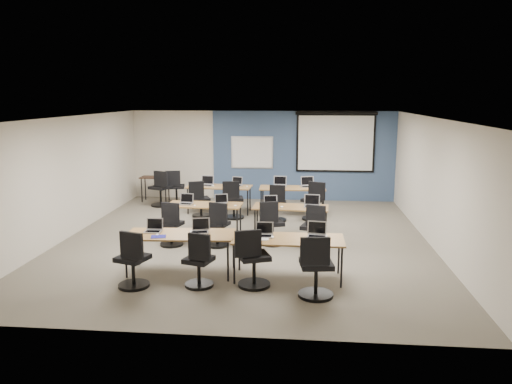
# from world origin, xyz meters

# --- Properties ---
(floor) EXTENTS (8.00, 9.00, 0.02)m
(floor) POSITION_xyz_m (0.00, 0.00, 0.00)
(floor) COLOR #6B6354
(floor) RESTS_ON ground
(ceiling) EXTENTS (8.00, 9.00, 0.02)m
(ceiling) POSITION_xyz_m (0.00, 0.00, 2.70)
(ceiling) COLOR white
(ceiling) RESTS_ON ground
(wall_back) EXTENTS (8.00, 0.04, 2.70)m
(wall_back) POSITION_xyz_m (0.00, 4.50, 1.35)
(wall_back) COLOR beige
(wall_back) RESTS_ON ground
(wall_front) EXTENTS (8.00, 0.04, 2.70)m
(wall_front) POSITION_xyz_m (0.00, -4.50, 1.35)
(wall_front) COLOR beige
(wall_front) RESTS_ON ground
(wall_left) EXTENTS (0.04, 9.00, 2.70)m
(wall_left) POSITION_xyz_m (-4.00, 0.00, 1.35)
(wall_left) COLOR beige
(wall_left) RESTS_ON ground
(wall_right) EXTENTS (0.04, 9.00, 2.70)m
(wall_right) POSITION_xyz_m (4.00, 0.00, 1.35)
(wall_right) COLOR beige
(wall_right) RESTS_ON ground
(blue_accent_panel) EXTENTS (5.50, 0.04, 2.70)m
(blue_accent_panel) POSITION_xyz_m (1.25, 4.47, 1.35)
(blue_accent_panel) COLOR #3D5977
(blue_accent_panel) RESTS_ON wall_back
(whiteboard) EXTENTS (1.28, 0.03, 0.98)m
(whiteboard) POSITION_xyz_m (-0.30, 4.43, 1.45)
(whiteboard) COLOR silver
(whiteboard) RESTS_ON wall_back
(projector_screen) EXTENTS (2.40, 0.10, 1.82)m
(projector_screen) POSITION_xyz_m (2.20, 4.41, 1.89)
(projector_screen) COLOR black
(projector_screen) RESTS_ON wall_back
(training_table_front_left) EXTENTS (1.92, 0.80, 0.73)m
(training_table_front_left) POSITION_xyz_m (-0.91, -2.17, 0.69)
(training_table_front_left) COLOR brown
(training_table_front_left) RESTS_ON floor
(training_table_front_right) EXTENTS (1.92, 0.80, 0.73)m
(training_table_front_right) POSITION_xyz_m (1.02, -2.28, 0.69)
(training_table_front_right) COLOR olive
(training_table_front_right) RESTS_ON floor
(training_table_mid_left) EXTENTS (1.69, 0.70, 0.73)m
(training_table_mid_left) POSITION_xyz_m (-0.96, 0.29, 0.68)
(training_table_mid_left) COLOR #A56C3F
(training_table_mid_left) RESTS_ON floor
(training_table_mid_right) EXTENTS (1.67, 0.69, 0.73)m
(training_table_mid_right) POSITION_xyz_m (0.99, 0.25, 0.68)
(training_table_mid_right) COLOR olive
(training_table_mid_right) RESTS_ON floor
(training_table_back_left) EXTENTS (1.74, 0.73, 0.73)m
(training_table_back_left) POSITION_xyz_m (-1.01, 2.59, 0.68)
(training_table_back_left) COLOR brown
(training_table_back_left) RESTS_ON floor
(training_table_back_right) EXTENTS (1.76, 0.73, 0.73)m
(training_table_back_right) POSITION_xyz_m (0.98, 2.58, 0.68)
(training_table_back_right) COLOR #955936
(training_table_back_right) RESTS_ON floor
(laptop_0) EXTENTS (0.30, 0.26, 0.23)m
(laptop_0) POSITION_xyz_m (-1.43, -2.07, 0.79)
(laptop_0) COLOR silver
(laptop_0) RESTS_ON training_table_front_left
(mouse_0) EXTENTS (0.06, 0.09, 0.03)m
(mouse_0) POSITION_xyz_m (-1.30, -2.30, 0.74)
(mouse_0) COLOR white
(mouse_0) RESTS_ON training_table_front_left
(task_chair_0) EXTENTS (0.54, 0.52, 1.00)m
(task_chair_0) POSITION_xyz_m (-1.53, -2.95, 0.41)
(task_chair_0) COLOR black
(task_chair_0) RESTS_ON floor
(laptop_1) EXTENTS (0.32, 0.28, 0.25)m
(laptop_1) POSITION_xyz_m (-0.58, -2.03, 0.79)
(laptop_1) COLOR silver
(laptop_1) RESTS_ON training_table_front_left
(mouse_1) EXTENTS (0.08, 0.11, 0.04)m
(mouse_1) POSITION_xyz_m (-0.39, -2.29, 0.74)
(mouse_1) COLOR white
(mouse_1) RESTS_ON training_table_front_left
(task_chair_1) EXTENTS (0.49, 0.48, 0.97)m
(task_chair_1) POSITION_xyz_m (-0.44, -2.82, 0.40)
(task_chair_1) COLOR black
(task_chair_1) RESTS_ON floor
(laptop_2) EXTENTS (0.31, 0.26, 0.24)m
(laptop_2) POSITION_xyz_m (0.59, -2.17, 0.79)
(laptop_2) COLOR #B4B4BF
(laptop_2) RESTS_ON training_table_front_right
(mouse_2) EXTENTS (0.07, 0.11, 0.04)m
(mouse_2) POSITION_xyz_m (0.74, -2.27, 0.74)
(mouse_2) COLOR white
(mouse_2) RESTS_ON training_table_front_right
(task_chair_2) EXTENTS (0.57, 0.55, 1.02)m
(task_chair_2) POSITION_xyz_m (0.44, -2.73, 0.42)
(task_chair_2) COLOR black
(task_chair_2) RESTS_ON floor
(laptop_3) EXTENTS (0.34, 0.29, 0.26)m
(laptop_3) POSITION_xyz_m (1.51, -2.11, 0.79)
(laptop_3) COLOR #BABABE
(laptop_3) RESTS_ON training_table_front_right
(mouse_3) EXTENTS (0.08, 0.11, 0.04)m
(mouse_3) POSITION_xyz_m (1.66, -2.25, 0.74)
(mouse_3) COLOR white
(mouse_3) RESTS_ON training_table_front_right
(task_chair_3) EXTENTS (0.57, 0.57, 1.04)m
(task_chair_3) POSITION_xyz_m (1.48, -3.08, 0.43)
(task_chair_3) COLOR black
(task_chair_3) RESTS_ON floor
(laptop_4) EXTENTS (0.31, 0.26, 0.23)m
(laptop_4) POSITION_xyz_m (-1.38, 0.27, 0.79)
(laptop_4) COLOR silver
(laptop_4) RESTS_ON training_table_mid_left
(mouse_4) EXTENTS (0.07, 0.10, 0.03)m
(mouse_4) POSITION_xyz_m (-1.15, 0.09, 0.74)
(mouse_4) COLOR white
(mouse_4) RESTS_ON training_table_mid_left
(task_chair_4) EXTENTS (0.49, 0.49, 0.98)m
(task_chair_4) POSITION_xyz_m (-1.51, -0.59, 0.40)
(task_chair_4) COLOR black
(task_chair_4) RESTS_ON floor
(laptop_5) EXTENTS (0.30, 0.25, 0.23)m
(laptop_5) POSITION_xyz_m (-0.59, 0.31, 0.79)
(laptop_5) COLOR #ACACAF
(laptop_5) RESTS_ON training_table_mid_left
(mouse_5) EXTENTS (0.07, 0.10, 0.04)m
(mouse_5) POSITION_xyz_m (-0.24, 0.15, 0.74)
(mouse_5) COLOR white
(mouse_5) RESTS_ON training_table_mid_left
(task_chair_5) EXTENTS (0.51, 0.50, 0.98)m
(task_chair_5) POSITION_xyz_m (-0.52, -0.54, 0.40)
(task_chair_5) COLOR black
(task_chair_5) RESTS_ON floor
(laptop_6) EXTENTS (0.30, 0.26, 0.23)m
(laptop_6) POSITION_xyz_m (0.54, 0.25, 0.79)
(laptop_6) COLOR silver
(laptop_6) RESTS_ON training_table_mid_right
(mouse_6) EXTENTS (0.07, 0.11, 0.04)m
(mouse_6) POSITION_xyz_m (0.80, 0.14, 0.74)
(mouse_6) COLOR white
(mouse_6) RESTS_ON training_table_mid_right
(task_chair_6) EXTENTS (0.51, 0.49, 0.97)m
(task_chair_6) POSITION_xyz_m (0.60, -0.31, 0.40)
(task_chair_6) COLOR black
(task_chair_6) RESTS_ON floor
(laptop_7) EXTENTS (0.35, 0.29, 0.26)m
(laptop_7) POSITION_xyz_m (1.46, 0.27, 0.79)
(laptop_7) COLOR #B9B9C0
(laptop_7) RESTS_ON training_table_mid_right
(mouse_7) EXTENTS (0.07, 0.10, 0.03)m
(mouse_7) POSITION_xyz_m (1.61, 0.06, 0.74)
(mouse_7) COLOR white
(mouse_7) RESTS_ON training_table_mid_right
(task_chair_7) EXTENTS (0.50, 0.49, 0.98)m
(task_chair_7) POSITION_xyz_m (1.48, -0.56, 0.40)
(task_chair_7) COLOR black
(task_chair_7) RESTS_ON floor
(laptop_8) EXTENTS (0.35, 0.30, 0.27)m
(laptop_8) POSITION_xyz_m (-1.36, 2.65, 0.80)
(laptop_8) COLOR #BEBEBE
(laptop_8) RESTS_ON training_table_back_left
(mouse_8) EXTENTS (0.08, 0.11, 0.03)m
(mouse_8) POSITION_xyz_m (-1.17, 2.53, 0.74)
(mouse_8) COLOR white
(mouse_8) RESTS_ON training_table_back_left
(task_chair_8) EXTENTS (0.52, 0.49, 0.97)m
(task_chair_8) POSITION_xyz_m (-1.44, 2.03, 0.40)
(task_chair_8) COLOR black
(task_chair_8) RESTS_ON floor
(laptop_9) EXTENTS (0.31, 0.26, 0.24)m
(laptop_9) POSITION_xyz_m (-0.55, 2.73, 0.79)
(laptop_9) COLOR silver
(laptop_9) RESTS_ON training_table_back_left
(mouse_9) EXTENTS (0.07, 0.10, 0.03)m
(mouse_9) POSITION_xyz_m (-0.25, 2.56, 0.74)
(mouse_9) COLOR white
(mouse_9) RESTS_ON training_table_back_left
(task_chair_9) EXTENTS (0.53, 0.53, 1.01)m
(task_chair_9) POSITION_xyz_m (-0.54, 1.92, 0.42)
(task_chair_9) COLOR black
(task_chair_9) RESTS_ON floor
(laptop_10) EXTENTS (0.35, 0.30, 0.27)m
(laptop_10) POSITION_xyz_m (0.63, 2.75, 0.80)
(laptop_10) COLOR #A7A8B0
(laptop_10) RESTS_ON training_table_back_right
(mouse_10) EXTENTS (0.06, 0.09, 0.03)m
(mouse_10) POSITION_xyz_m (0.71, 2.43, 0.74)
(mouse_10) COLOR white
(mouse_10) RESTS_ON training_table_back_right
(task_chair_10) EXTENTS (0.48, 0.48, 0.97)m
(task_chair_10) POSITION_xyz_m (0.61, 1.73, 0.40)
(task_chair_10) COLOR black
(task_chair_10) RESTS_ON floor
(laptop_11) EXTENTS (0.36, 0.31, 0.27)m
(laptop_11) POSITION_xyz_m (1.37, 2.74, 0.80)
(laptop_11) COLOR silver
(laptop_11) RESTS_ON training_table_back_right
(mouse_11) EXTENTS (0.08, 0.10, 0.03)m
(mouse_11) POSITION_xyz_m (1.75, 2.53, 0.74)
(mouse_11) COLOR white
(mouse_11) RESTS_ON training_table_back_right
(task_chair_11) EXTENTS (0.58, 0.55, 1.02)m
(task_chair_11) POSITION_xyz_m (1.54, 1.97, 0.42)
(task_chair_11) COLOR black
(task_chair_11) RESTS_ON floor
(blue_mousepad) EXTENTS (0.30, 0.27, 0.01)m
(blue_mousepad) POSITION_xyz_m (-1.25, -2.39, 0.73)
(blue_mousepad) COLOR navy
(blue_mousepad) RESTS_ON training_table_front_left
(snack_bowl) EXTENTS (0.26, 0.26, 0.05)m
(snack_bowl) POSITION_xyz_m (-0.51, -2.41, 0.76)
(snack_bowl) COLOR brown
(snack_bowl) RESTS_ON training_table_front_left
(snack_plate) EXTENTS (0.20, 0.20, 0.01)m
(snack_plate) POSITION_xyz_m (0.60, -2.38, 0.74)
(snack_plate) COLOR white
(snack_plate) RESTS_ON training_table_front_right
(coffee_cup) EXTENTS (0.08, 0.08, 0.06)m
(coffee_cup) POSITION_xyz_m (0.50, -2.37, 0.77)
(coffee_cup) COLOR white
(coffee_cup) RESTS_ON snack_plate
(utility_table) EXTENTS (0.85, 0.47, 0.75)m
(utility_table) POSITION_xyz_m (-3.19, 3.86, 0.65)
(utility_table) COLOR #372416
(utility_table) RESTS_ON floor
(spare_chair_a) EXTENTS (0.53, 0.53, 1.01)m
(spare_chair_a) POSITION_xyz_m (-2.49, 3.58, 0.42)
(spare_chair_a) COLOR black
(spare_chair_a) RESTS_ON floor
(spare_chair_b) EXTENTS (0.61, 0.58, 1.05)m
(spare_chair_b) POSITION_xyz_m (-2.82, 3.18, 0.44)
(spare_chair_b) COLOR black
(spare_chair_b) RESTS_ON floor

